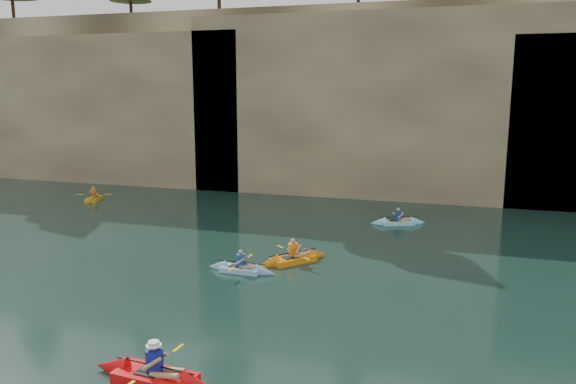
% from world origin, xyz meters
% --- Properties ---
extents(ground, '(160.00, 160.00, 0.00)m').
position_xyz_m(ground, '(0.00, 0.00, 0.00)').
color(ground, black).
rests_on(ground, ground).
extents(cliff, '(70.00, 16.00, 12.00)m').
position_xyz_m(cliff, '(0.00, 30.00, 6.00)').
color(cliff, tan).
rests_on(cliff, ground).
extents(cliff_slab_west, '(26.00, 2.40, 10.56)m').
position_xyz_m(cliff_slab_west, '(-20.00, 22.60, 5.28)').
color(cliff_slab_west, tan).
rests_on(cliff_slab_west, ground).
extents(cliff_slab_center, '(24.00, 2.40, 11.40)m').
position_xyz_m(cliff_slab_center, '(2.00, 22.60, 5.70)').
color(cliff_slab_center, tan).
rests_on(cliff_slab_center, ground).
extents(sea_cave_west, '(4.50, 1.00, 4.00)m').
position_xyz_m(sea_cave_west, '(-18.00, 21.95, 2.00)').
color(sea_cave_west, black).
rests_on(sea_cave_west, ground).
extents(sea_cave_center, '(3.50, 1.00, 3.20)m').
position_xyz_m(sea_cave_center, '(-4.00, 21.95, 1.60)').
color(sea_cave_center, black).
rests_on(sea_cave_center, ground).
extents(sea_cave_east, '(5.00, 1.00, 4.50)m').
position_xyz_m(sea_cave_east, '(10.00, 21.95, 2.25)').
color(sea_cave_east, black).
rests_on(sea_cave_east, ground).
extents(main_kayaker, '(3.47, 2.32, 1.27)m').
position_xyz_m(main_kayaker, '(0.25, -1.16, 0.17)').
color(main_kayaker, red).
rests_on(main_kayaker, ground).
extents(kayaker_orange, '(2.55, 2.81, 1.18)m').
position_xyz_m(kayaker_orange, '(0.64, 8.41, 0.14)').
color(kayaker_orange, orange).
rests_on(kayaker_orange, ground).
extents(kayaker_ltblue_near, '(2.66, 2.09, 1.04)m').
position_xyz_m(kayaker_ltblue_near, '(-0.86, 6.75, 0.13)').
color(kayaker_ltblue_near, '#95C9FA').
rests_on(kayaker_ltblue_near, ground).
extents(kayaker_yellow, '(2.01, 2.61, 1.04)m').
position_xyz_m(kayaker_yellow, '(-14.25, 16.37, 0.13)').
color(kayaker_yellow, '#EAAC13').
rests_on(kayaker_yellow, ground).
extents(kayaker_ltblue_mid, '(2.79, 1.98, 1.04)m').
position_xyz_m(kayaker_ltblue_mid, '(3.81, 15.81, 0.13)').
color(kayaker_ltblue_mid, '#98E6FE').
rests_on(kayaker_ltblue_mid, ground).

